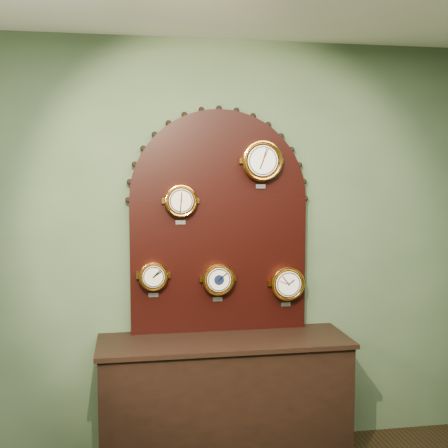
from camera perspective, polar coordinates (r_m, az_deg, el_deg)
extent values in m
plane|color=#44593D|center=(3.94, -0.61, -2.29)|extent=(4.00, 0.00, 4.00)
cube|color=black|center=(3.94, 0.05, -17.37)|extent=(1.60, 0.50, 0.80)
cube|color=black|center=(3.91, -0.49, -4.12)|extent=(1.20, 0.06, 0.90)
cylinder|color=black|center=(3.86, -0.49, 2.48)|extent=(1.20, 0.06, 1.20)
cylinder|color=orange|center=(3.77, -4.34, 2.34)|extent=(0.20, 0.08, 0.20)
torus|color=orange|center=(3.74, -4.29, 2.31)|extent=(0.22, 0.02, 0.22)
cylinder|color=silver|center=(3.74, -4.28, 2.31)|extent=(0.16, 0.01, 0.16)
cube|color=#B3B3BA|center=(3.81, -4.35, 0.18)|extent=(0.06, 0.01, 0.03)
cylinder|color=orange|center=(3.86, 3.76, 6.30)|extent=(0.25, 0.08, 0.25)
torus|color=orange|center=(3.83, 3.87, 6.31)|extent=(0.27, 0.03, 0.27)
cylinder|color=white|center=(3.82, 3.90, 6.31)|extent=(0.20, 0.01, 0.20)
cube|color=#B3B3BA|center=(3.88, 3.67, 3.76)|extent=(0.06, 0.01, 0.03)
cylinder|color=orange|center=(3.82, -7.05, -5.14)|extent=(0.18, 0.08, 0.18)
torus|color=orange|center=(3.79, -7.03, -5.22)|extent=(0.19, 0.02, 0.19)
cylinder|color=silver|center=(3.78, -7.02, -5.24)|extent=(0.14, 0.01, 0.14)
cube|color=#B3B3BA|center=(3.87, -7.04, -7.03)|extent=(0.06, 0.01, 0.03)
cylinder|color=orange|center=(3.87, -0.59, -5.48)|extent=(0.20, 0.08, 0.20)
torus|color=orange|center=(3.84, -0.51, -5.57)|extent=(0.22, 0.02, 0.22)
cylinder|color=silver|center=(3.83, -0.50, -5.59)|extent=(0.16, 0.01, 0.16)
cube|color=#B3B3BA|center=(3.92, -0.64, -7.50)|extent=(0.07, 0.01, 0.03)
cylinder|color=#0C1535|center=(3.83, -0.49, -5.59)|extent=(0.07, 0.00, 0.07)
cylinder|color=orange|center=(3.98, 6.29, -5.86)|extent=(0.22, 0.08, 0.22)
torus|color=orange|center=(3.95, 6.42, -5.95)|extent=(0.24, 0.02, 0.24)
cylinder|color=white|center=(3.94, 6.45, -5.97)|extent=(0.17, 0.01, 0.17)
cube|color=#B3B3BA|center=(4.03, 6.18, -7.95)|extent=(0.06, 0.01, 0.03)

